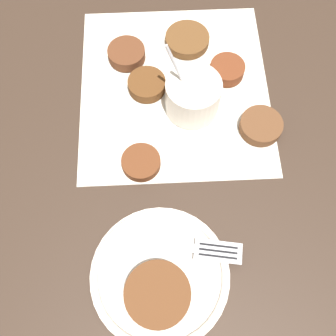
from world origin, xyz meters
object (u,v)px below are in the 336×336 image
sauce_bowl (193,97)px  serving_plate (160,275)px  fork (193,248)px  fritter_on_plate (158,295)px

sauce_bowl → serving_plate: bearing=156.8°
fork → sauce_bowl: bearing=-13.8°
serving_plate → fork: fork is taller
fritter_on_plate → fork: 0.08m
sauce_bowl → fork: bearing=166.2°
serving_plate → sauce_bowl: bearing=-23.2°
sauce_bowl → fritter_on_plate: size_ratio=1.47×
serving_plate → fritter_on_plate: size_ratio=2.21×
serving_plate → fritter_on_plate: 0.03m
serving_plate → fritter_on_plate: fritter_on_plate is taller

